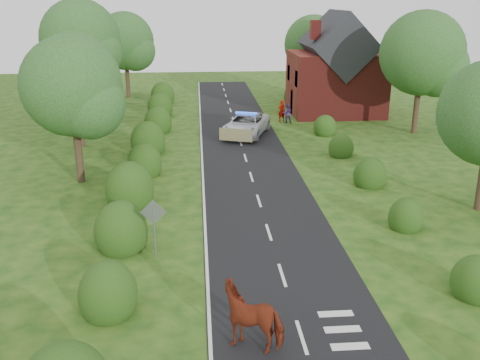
{
  "coord_description": "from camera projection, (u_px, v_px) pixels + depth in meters",
  "views": [
    {
      "loc": [
        -3.1,
        -18.2,
        10.23
      ],
      "look_at": [
        -1.02,
        7.74,
        1.3
      ],
      "focal_mm": 40.0,
      "sensor_mm": 36.0,
      "label": 1
    }
  ],
  "objects": [
    {
      "name": "ground",
      "position": [
        282.0,
        275.0,
        20.71
      ],
      "size": [
        120.0,
        120.0,
        0.0
      ],
      "primitive_type": "plane",
      "color": "#184011"
    },
    {
      "name": "tree_right_b",
      "position": [
        426.0,
        57.0,
        40.45
      ],
      "size": [
        6.56,
        6.4,
        9.4
      ],
      "color": "#332316",
      "rests_on": "ground"
    },
    {
      "name": "tree_left_b",
      "position": [
        79.0,
        76.0,
        36.95
      ],
      "size": [
        5.74,
        5.6,
        8.07
      ],
      "color": "#332316",
      "rests_on": "ground"
    },
    {
      "name": "road_sign",
      "position": [
        154.0,
        220.0,
        21.68
      ],
      "size": [
        1.06,
        0.08,
        2.53
      ],
      "color": "gray",
      "rests_on": "ground"
    },
    {
      "name": "tree_left_a",
      "position": [
        76.0,
        91.0,
        29.42
      ],
      "size": [
        5.74,
        5.6,
        8.38
      ],
      "color": "#332316",
      "rests_on": "ground"
    },
    {
      "name": "hedgerow_right",
      "position": [
        364.0,
        170.0,
        31.6
      ],
      "size": [
        2.1,
        45.78,
        2.1
      ],
      "color": "#1E3F16",
      "rests_on": "ground"
    },
    {
      "name": "hedgerow_left",
      "position": [
        140.0,
        169.0,
        31.0
      ],
      "size": [
        2.75,
        50.41,
        3.0
      ],
      "color": "#1E3F16",
      "rests_on": "ground"
    },
    {
      "name": "house",
      "position": [
        336.0,
        72.0,
        48.48
      ],
      "size": [
        8.0,
        7.4,
        9.17
      ],
      "color": "maroon",
      "rests_on": "ground"
    },
    {
      "name": "road",
      "position": [
        247.0,
        162.0,
        34.85
      ],
      "size": [
        6.0,
        70.0,
        0.02
      ],
      "primitive_type": "cube",
      "color": "black",
      "rests_on": "ground"
    },
    {
      "name": "pedestrian_red",
      "position": [
        282.0,
        111.0,
        46.12
      ],
      "size": [
        0.77,
        0.61,
        1.84
      ],
      "primitive_type": "imported",
      "rotation": [
        0.0,
        0.0,
        3.42
      ],
      "color": "#9B0D04",
      "rests_on": "ground"
    },
    {
      "name": "road_markings",
      "position": [
        224.0,
        173.0,
        32.77
      ],
      "size": [
        4.96,
        70.0,
        0.01
      ],
      "color": "white",
      "rests_on": "road"
    },
    {
      "name": "tree_right_c",
      "position": [
        316.0,
        47.0,
        55.36
      ],
      "size": [
        6.15,
        6.0,
        8.58
      ],
      "color": "#332316",
      "rests_on": "ground"
    },
    {
      "name": "police_van",
      "position": [
        246.0,
        125.0,
        41.45
      ],
      "size": [
        4.6,
        6.58,
        1.81
      ],
      "rotation": [
        0.0,
        0.0,
        -0.34
      ],
      "color": "silver",
      "rests_on": "ground"
    },
    {
      "name": "pedestrian_purple",
      "position": [
        287.0,
        113.0,
        45.58
      ],
      "size": [
        0.81,
        0.63,
        1.66
      ],
      "primitive_type": "imported",
      "rotation": [
        0.0,
        0.0,
        3.14
      ],
      "color": "#3B245A",
      "rests_on": "ground"
    },
    {
      "name": "tree_left_d",
      "position": [
        128.0,
        43.0,
        55.68
      ],
      "size": [
        6.15,
        6.0,
        8.89
      ],
      "color": "#332316",
      "rests_on": "ground"
    },
    {
      "name": "cow",
      "position": [
        254.0,
        319.0,
        16.45
      ],
      "size": [
        2.66,
        1.96,
        1.69
      ],
      "primitive_type": "imported",
      "rotation": [
        0.0,
        0.0,
        -1.9
      ],
      "color": "#5B2717",
      "rests_on": "ground"
    },
    {
      "name": "tree_left_c",
      "position": [
        84.0,
        43.0,
        45.75
      ],
      "size": [
        6.97,
        6.8,
        10.22
      ],
      "color": "#332316",
      "rests_on": "ground"
    }
  ]
}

